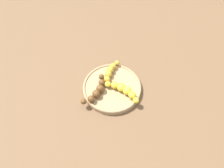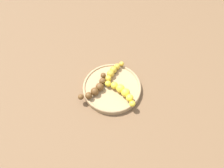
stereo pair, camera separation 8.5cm
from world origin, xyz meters
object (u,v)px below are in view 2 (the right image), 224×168
object	(u,v)px
banana_overripe	(96,88)
banana_yellow	(122,91)
fruit_bowl	(112,88)
banana_spotted	(113,72)

from	to	relation	value
banana_overripe	banana_yellow	world-z (taller)	banana_yellow
fruit_bowl	banana_spotted	xyz separation A→B (m)	(0.03, 0.05, 0.02)
fruit_bowl	banana_yellow	distance (m)	0.05
fruit_bowl	banana_overripe	bearing A→B (deg)	170.52
fruit_bowl	banana_spotted	world-z (taller)	banana_spotted
banana_yellow	banana_spotted	xyz separation A→B (m)	(0.01, 0.10, -0.00)
banana_spotted	banana_yellow	bearing A→B (deg)	139.72
fruit_bowl	banana_overripe	size ratio (longest dim) A/B	1.66
banana_overripe	banana_spotted	size ratio (longest dim) A/B	1.24
banana_overripe	banana_yellow	bearing A→B (deg)	29.46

